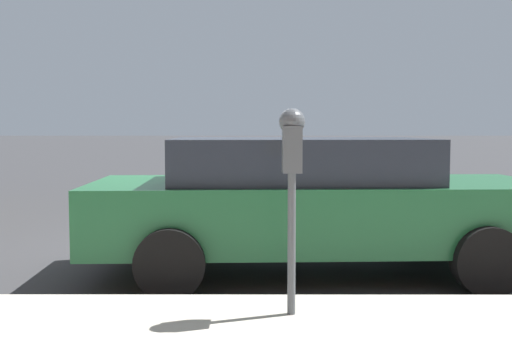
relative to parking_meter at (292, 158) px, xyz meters
The scene contains 3 objects.
ground_plane 3.10m from the parking_meter, 14.36° to the left, with size 220.00×220.00×0.00m, color #333335.
parking_meter is the anchor object (origin of this frame).
car_green 1.96m from the parking_meter, ahead, with size 2.13×4.72×1.42m.
Camera 1 is at (-7.07, -0.44, 1.53)m, focal length 42.00 mm.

